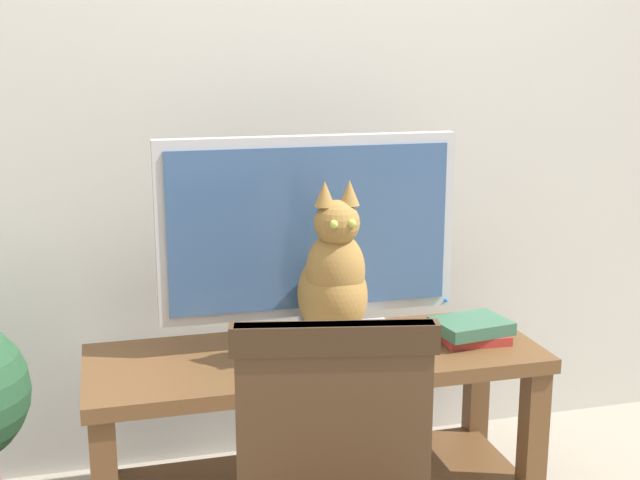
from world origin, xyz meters
TOP-DOWN VIEW (x-y plane):
  - back_wall at (0.00, 0.96)m, footprint 7.00×0.12m
  - tv_stand at (-0.08, 0.45)m, footprint 1.37×0.50m
  - tv at (-0.08, 0.53)m, footprint 0.92×0.20m
  - media_box at (-0.05, 0.38)m, footprint 0.41×0.26m
  - cat at (-0.04, 0.37)m, footprint 0.20×0.32m
  - book_stack at (0.42, 0.42)m, footprint 0.24×0.20m

SIDE VIEW (x-z plane):
  - tv_stand at x=-0.08m, z-range 0.10..0.63m
  - media_box at x=-0.05m, z-range 0.53..0.60m
  - book_stack at x=0.42m, z-range 0.53..0.60m
  - cat at x=-0.04m, z-range 0.54..1.01m
  - tv at x=-0.08m, z-range 0.55..1.20m
  - back_wall at x=0.00m, z-range 0.00..2.80m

